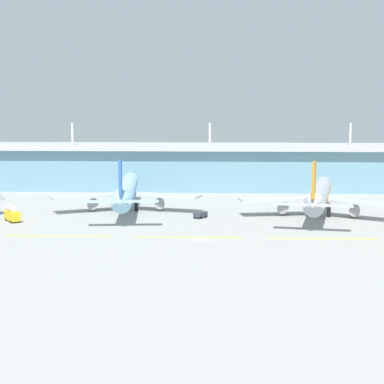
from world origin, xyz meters
TOP-DOWN VIEW (x-y plane):
  - ground_plane at (0.00, 0.00)m, footprint 600.00×600.00m
  - terminal_building at (-0.00, 105.28)m, footprint 288.00×34.00m
  - airliner_near_middle at (-25.81, 46.06)m, footprint 48.54×72.26m
  - airliner_far_middle at (35.16, 37.91)m, footprint 47.86×64.30m
  - taxiway_stripe_mid_west at (-37.00, 2.28)m, footprint 28.00×0.70m
  - taxiway_stripe_centre at (-3.00, 2.28)m, footprint 28.00×0.70m
  - taxiway_stripe_mid_east at (31.00, 2.28)m, footprint 28.00×0.70m
  - pushback_tug at (-1.17, 32.39)m, footprint 4.39×5.00m
  - fuel_truck at (-56.21, 23.33)m, footprint 6.38×7.33m

SIDE VIEW (x-z plane):
  - ground_plane at x=0.00m, z-range 0.00..0.00m
  - taxiway_stripe_mid_west at x=-37.00m, z-range 0.00..0.04m
  - taxiway_stripe_centre at x=-3.00m, z-range 0.00..0.04m
  - taxiway_stripe_mid_east at x=31.00m, z-range 0.00..0.04m
  - pushback_tug at x=-1.17m, z-range 0.18..2.03m
  - fuel_truck at x=-56.21m, z-range -0.21..4.74m
  - airliner_far_middle at x=35.16m, z-range -3.00..15.90m
  - airliner_near_middle at x=-25.81m, z-range -2.99..15.91m
  - terminal_building at x=0.00m, z-range -4.30..23.09m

